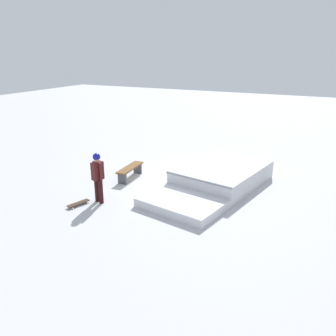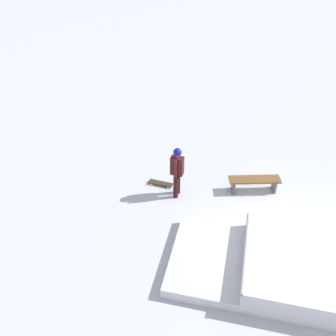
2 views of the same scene
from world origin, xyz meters
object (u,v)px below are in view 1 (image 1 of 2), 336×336
Objects in this scene: skater at (98,174)px; park_bench at (130,170)px; skateboard at (78,203)px; skate_ramp at (216,179)px.

skater is 1.06× the size of park_bench.
skater reaches higher than skateboard.
skateboard is at bearing -34.43° from skate_ramp.
skater is at bearing -35.01° from skate_ramp.
park_bench is at bearing -69.34° from skate_ramp.
park_bench is (-2.42, -0.29, -0.65)m from skater.
skate_ramp is 3.36× the size of skater.
skateboard is at bearing -25.19° from skater.
skate_ramp is 3.44m from park_bench.
skate_ramp reaches higher than park_bench.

